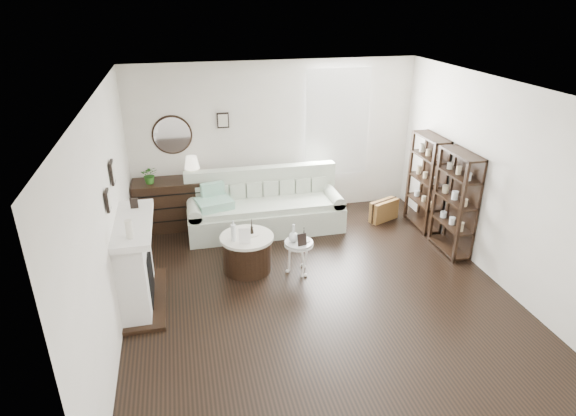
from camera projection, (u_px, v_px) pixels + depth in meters
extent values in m
plane|color=black|center=(317.00, 291.00, 6.52)|extent=(5.50, 5.50, 0.00)
plane|color=white|center=(323.00, 90.00, 5.42)|extent=(5.50, 5.50, 0.00)
plane|color=silver|center=(275.00, 140.00, 8.42)|extent=(5.00, 0.00, 5.00)
plane|color=silver|center=(427.00, 343.00, 3.52)|extent=(5.00, 0.00, 5.00)
plane|color=silver|center=(109.00, 219.00, 5.46)|extent=(0.00, 5.50, 5.50)
plane|color=silver|center=(498.00, 183.00, 6.48)|extent=(0.00, 5.50, 5.50)
cube|color=white|center=(336.00, 122.00, 8.52)|extent=(1.00, 0.02, 1.80)
cube|color=white|center=(337.00, 123.00, 8.47)|extent=(1.15, 0.02, 1.90)
cylinder|color=silver|center=(172.00, 135.00, 7.95)|extent=(0.60, 0.03, 0.60)
cube|color=black|center=(223.00, 120.00, 8.04)|extent=(0.20, 0.03, 0.26)
cube|color=white|center=(135.00, 265.00, 6.08)|extent=(0.34, 1.20, 1.10)
cube|color=black|center=(139.00, 275.00, 6.15)|extent=(0.30, 0.65, 0.70)
cube|color=white|center=(133.00, 224.00, 5.86)|extent=(0.44, 1.35, 0.08)
cube|color=black|center=(147.00, 299.00, 6.32)|extent=(0.50, 1.40, 0.05)
cylinder|color=beige|center=(129.00, 229.00, 5.40)|extent=(0.08, 0.08, 0.22)
cube|color=black|center=(134.00, 203.00, 6.17)|extent=(0.10, 0.03, 0.14)
cube|color=black|center=(108.00, 200.00, 5.32)|extent=(0.03, 0.18, 0.24)
cube|color=black|center=(112.00, 172.00, 5.85)|extent=(0.03, 0.22, 0.28)
cube|color=black|center=(426.00, 182.00, 8.05)|extent=(0.30, 0.80, 1.60)
cylinder|color=#C5AF88|center=(431.00, 203.00, 7.94)|extent=(0.08, 0.08, 0.11)
cylinder|color=#C5AF88|center=(423.00, 198.00, 8.16)|extent=(0.08, 0.08, 0.11)
cylinder|color=#C5AF88|center=(417.00, 192.00, 8.38)|extent=(0.08, 0.08, 0.11)
cylinder|color=#C5AF88|center=(434.00, 181.00, 7.78)|extent=(0.08, 0.08, 0.11)
cylinder|color=#C5AF88|center=(426.00, 176.00, 8.00)|extent=(0.08, 0.08, 0.11)
cylinder|color=#C5AF88|center=(419.00, 171.00, 8.22)|extent=(0.08, 0.08, 0.11)
cylinder|color=#C5AF88|center=(437.00, 157.00, 7.61)|extent=(0.08, 0.08, 0.11)
cylinder|color=#C5AF88|center=(429.00, 153.00, 7.83)|extent=(0.08, 0.08, 0.11)
cylinder|color=#C5AF88|center=(422.00, 148.00, 8.06)|extent=(0.08, 0.08, 0.11)
cube|color=black|center=(455.00, 203.00, 7.25)|extent=(0.30, 0.80, 1.60)
cylinder|color=#C5AF88|center=(460.00, 227.00, 7.14)|extent=(0.08, 0.08, 0.11)
cylinder|color=#C5AF88|center=(451.00, 220.00, 7.36)|extent=(0.08, 0.08, 0.11)
cylinder|color=#C5AF88|center=(443.00, 213.00, 7.58)|extent=(0.08, 0.08, 0.11)
cylinder|color=#C5AF88|center=(464.00, 202.00, 6.98)|extent=(0.08, 0.08, 0.11)
cylinder|color=#C5AF88|center=(455.00, 196.00, 7.20)|extent=(0.08, 0.08, 0.11)
cylinder|color=#C5AF88|center=(446.00, 190.00, 7.42)|extent=(0.08, 0.08, 0.11)
cylinder|color=#C5AF88|center=(468.00, 176.00, 6.81)|extent=(0.08, 0.08, 0.11)
cylinder|color=#C5AF88|center=(459.00, 171.00, 7.03)|extent=(0.08, 0.08, 0.11)
cylinder|color=#C5AF88|center=(450.00, 165.00, 7.26)|extent=(0.08, 0.08, 0.11)
cube|color=beige|center=(265.00, 218.00, 8.14)|extent=(2.59, 0.90, 0.42)
cube|color=beige|center=(265.00, 205.00, 8.01)|extent=(2.24, 0.72, 0.10)
cube|color=beige|center=(261.00, 189.00, 8.29)|extent=(2.59, 0.20, 0.80)
cube|color=beige|center=(195.00, 222.00, 7.88)|extent=(0.22, 0.85, 0.52)
cube|color=beige|center=(332.00, 209.00, 8.37)|extent=(0.22, 0.85, 0.52)
cube|color=#299876|center=(214.00, 203.00, 7.77)|extent=(0.64, 0.56, 0.14)
cube|color=olive|center=(384.00, 210.00, 8.50)|extent=(0.58, 0.39, 0.37)
cube|color=black|center=(173.00, 204.00, 8.17)|extent=(1.27, 0.53, 0.85)
cube|color=black|center=(174.00, 221.00, 8.00)|extent=(1.22, 0.01, 0.02)
cube|color=black|center=(173.00, 208.00, 7.90)|extent=(1.22, 0.01, 0.02)
cube|color=black|center=(172.00, 195.00, 7.81)|extent=(1.22, 0.01, 0.01)
imported|color=#255C1A|center=(150.00, 175.00, 7.82)|extent=(0.28, 0.24, 0.30)
cylinder|color=black|center=(247.00, 254.00, 6.95)|extent=(0.71, 0.71, 0.49)
cylinder|color=beige|center=(247.00, 238.00, 6.85)|extent=(0.77, 0.77, 0.04)
cylinder|color=silver|center=(299.00, 243.00, 6.77)|extent=(0.40, 0.40, 0.03)
cylinder|color=white|center=(299.00, 245.00, 6.79)|extent=(0.41, 0.41, 0.02)
cylinder|color=white|center=(299.00, 258.00, 6.88)|extent=(0.03, 0.03, 0.47)
cylinder|color=silver|center=(233.00, 231.00, 6.66)|extent=(0.07, 0.07, 0.31)
cube|color=white|center=(245.00, 236.00, 6.61)|extent=(0.17, 0.09, 0.22)
cube|color=black|center=(302.00, 240.00, 6.64)|extent=(0.14, 0.07, 0.17)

